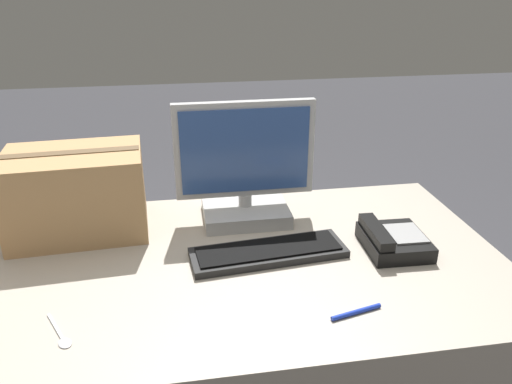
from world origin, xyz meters
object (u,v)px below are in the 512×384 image
keyboard (268,252)px  desk_phone (392,240)px  cardboard_box (77,193)px  spoon (61,337)px  monitor (245,175)px  pen_marker (356,312)px

keyboard → desk_phone: (0.37, -0.02, 0.02)m
desk_phone → cardboard_box: (-0.94, 0.27, 0.10)m
spoon → monitor: bearing=109.3°
keyboard → desk_phone: bearing=-8.6°
desk_phone → pen_marker: bearing=-125.2°
pen_marker → keyboard: bearing=104.6°
desk_phone → cardboard_box: 0.98m
keyboard → cardboard_box: cardboard_box is taller
monitor → spoon: size_ratio=3.26×
keyboard → cardboard_box: (-0.56, 0.25, 0.12)m
desk_phone → spoon: size_ratio=1.50×
monitor → spoon: (-0.50, -0.53, -0.15)m
monitor → desk_phone: monitor is taller
desk_phone → cardboard_box: bearing=165.5°
spoon → pen_marker: bearing=60.4°
desk_phone → cardboard_box: cardboard_box is taller
monitor → desk_phone: 0.51m
desk_phone → pen_marker: 0.35m
spoon → pen_marker: pen_marker is taller
monitor → spoon: monitor is taller
cardboard_box → pen_marker: (0.73, -0.56, -0.13)m
cardboard_box → monitor: bearing=0.5°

